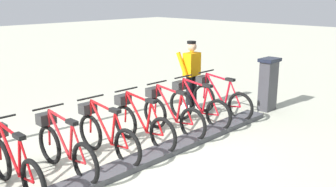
{
  "coord_description": "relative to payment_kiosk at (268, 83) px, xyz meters",
  "views": [
    {
      "loc": [
        -4.46,
        3.93,
        2.76
      ],
      "look_at": [
        0.5,
        -1.23,
        0.9
      ],
      "focal_mm": 41.06,
      "sensor_mm": 36.0,
      "label": 1
    }
  ],
  "objects": [
    {
      "name": "ground_plane",
      "position": [
        -0.05,
        4.26,
        -0.67
      ],
      "size": [
        60.0,
        60.0,
        0.0
      ],
      "primitive_type": "plane",
      "color": "#BBBBA6"
    },
    {
      "name": "bike_docked_0",
      "position": [
        0.57,
        1.2,
        -0.24
      ],
      "size": [
        1.72,
        0.54,
        1.02
      ],
      "color": "black",
      "rests_on": "ground"
    },
    {
      "name": "worker_near_rack",
      "position": [
        1.48,
        1.12,
        0.24
      ],
      "size": [
        0.47,
        0.63,
        1.66
      ],
      "color": "white",
      "rests_on": "ground"
    },
    {
      "name": "dock_rail_base",
      "position": [
        -0.05,
        4.26,
        -0.62
      ],
      "size": [
        0.44,
        7.32,
        0.1
      ],
      "primitive_type": "cube",
      "color": "#47474C",
      "rests_on": "ground"
    },
    {
      "name": "bike_docked_4",
      "position": [
        0.57,
        4.46,
        -0.24
      ],
      "size": [
        1.72,
        0.54,
        1.02
      ],
      "color": "black",
      "rests_on": "ground"
    },
    {
      "name": "bike_docked_1",
      "position": [
        0.57,
        2.01,
        -0.24
      ],
      "size": [
        1.72,
        0.54,
        1.02
      ],
      "color": "black",
      "rests_on": "ground"
    },
    {
      "name": "payment_kiosk",
      "position": [
        0.0,
        0.0,
        0.0
      ],
      "size": [
        0.36,
        0.52,
        1.28
      ],
      "color": "#38383D",
      "rests_on": "ground"
    },
    {
      "name": "bike_docked_6",
      "position": [
        0.57,
        6.09,
        -0.24
      ],
      "size": [
        1.72,
        0.54,
        1.02
      ],
      "color": "black",
      "rests_on": "ground"
    },
    {
      "name": "bike_docked_3",
      "position": [
        0.57,
        3.64,
        -0.24
      ],
      "size": [
        1.72,
        0.54,
        1.02
      ],
      "color": "black",
      "rests_on": "ground"
    },
    {
      "name": "bike_docked_2",
      "position": [
        0.57,
        2.83,
        -0.24
      ],
      "size": [
        1.72,
        0.54,
        1.02
      ],
      "color": "black",
      "rests_on": "ground"
    },
    {
      "name": "bike_docked_5",
      "position": [
        0.57,
        5.27,
        -0.24
      ],
      "size": [
        1.72,
        0.54,
        1.02
      ],
      "color": "black",
      "rests_on": "ground"
    }
  ]
}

